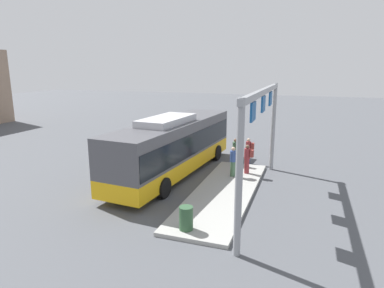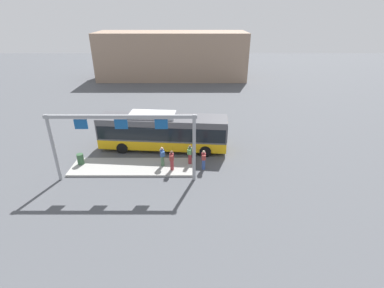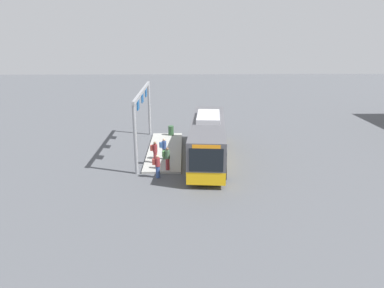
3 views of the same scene
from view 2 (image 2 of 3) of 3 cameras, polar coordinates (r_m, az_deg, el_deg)
ground_plane at (r=26.28m, az=-5.83°, el=-0.92°), size 120.00×120.00×0.00m
platform_curb at (r=23.54m, az=-11.77°, el=-4.55°), size 10.00×2.80×0.16m
bus_main at (r=25.52m, az=-6.03°, el=2.72°), size 11.55×3.47×3.46m
person_boarding at (r=22.95m, az=-0.56°, el=-2.02°), size 0.43×0.58×1.67m
person_waiting_near at (r=22.13m, az=-4.22°, el=-3.21°), size 0.36×0.54×1.67m
person_waiting_mid at (r=22.49m, az=2.23°, el=-3.12°), size 0.34×0.52×1.67m
person_waiting_far at (r=22.76m, az=-6.11°, el=-2.43°), size 0.47×0.60×1.67m
platform_sign_gantry at (r=20.41m, az=-14.00°, el=2.08°), size 10.48×0.24×5.20m
station_building at (r=52.98m, az=-4.17°, el=17.30°), size 25.91×8.00×7.97m
trash_bin at (r=24.83m, az=-21.64°, el=-2.85°), size 0.52×0.52×0.90m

